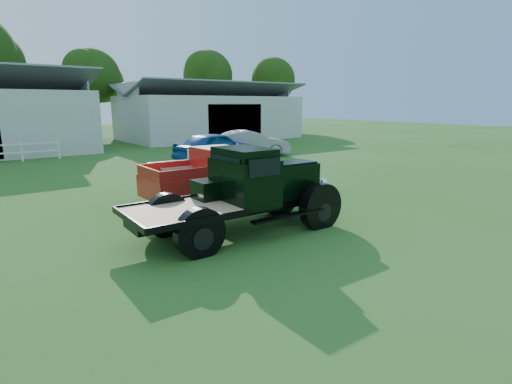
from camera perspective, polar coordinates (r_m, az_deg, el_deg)
ground at (r=9.95m, az=3.26°, el=-7.27°), size 120.00×120.00×0.00m
shed_right at (r=39.60m, az=-6.63°, el=11.36°), size 16.80×9.20×5.20m
tree_c at (r=41.64m, az=-22.14°, el=13.22°), size 5.40×5.40×9.00m
tree_d at (r=47.68m, az=-6.83°, el=14.43°), size 6.00×6.00×10.00m
tree_e at (r=50.61m, az=2.46°, el=14.11°), size 5.70×5.70×9.50m
vintage_flatbed at (r=10.42m, az=-2.16°, el=0.11°), size 5.74×2.38×2.25m
red_pickup at (r=13.98m, az=-5.61°, el=2.55°), size 5.26×2.05×1.91m
white_pickup at (r=15.35m, az=-6.85°, el=2.86°), size 4.51×1.99×1.62m
misc_car_blue at (r=23.41m, az=-5.86°, el=6.40°), size 5.54×3.28×1.77m
misc_car_grey at (r=25.91m, az=-0.85°, el=6.94°), size 5.37×3.39×1.67m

